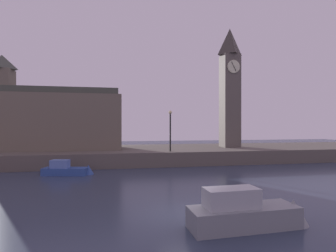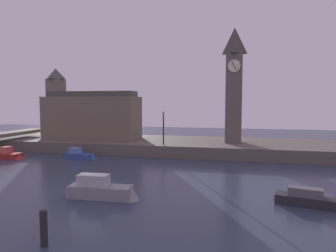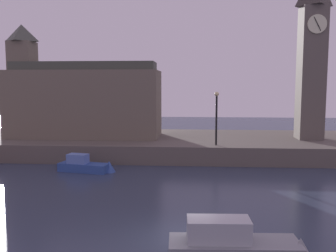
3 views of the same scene
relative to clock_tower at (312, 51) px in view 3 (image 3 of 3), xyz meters
The scene contains 7 objects.
ground_plane 24.22m from the clock_tower, 119.01° to the right, with size 120.00×120.00×0.00m, color #2D384C.
far_embankment 13.85m from the clock_tower, behind, with size 70.00×12.00×1.50m, color #5B544C.
clock_tower is the anchor object (origin of this frame).
parliament_hall 21.72m from the clock_tower, behind, with size 14.14×5.20×10.53m.
streetlamp 10.90m from the clock_tower, 154.04° to the right, with size 0.36×0.36×4.34m.
boat_cruiser_grey 24.91m from the clock_tower, 111.65° to the right, with size 5.33×1.67×1.77m.
boat_tour_blue 21.72m from the clock_tower, 156.49° to the right, with size 4.51×1.99×1.44m.
Camera 3 is at (0.42, -14.89, 6.35)m, focal length 39.83 mm.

